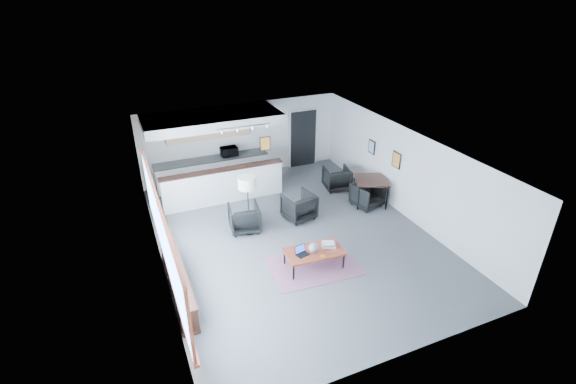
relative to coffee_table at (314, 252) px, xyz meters
name	(u,v)px	position (x,y,z in m)	size (l,w,h in m)	color
room	(294,195)	(0.10, 1.40, 0.88)	(7.02, 9.02, 2.62)	#4A4A4C
window	(162,236)	(-3.37, 0.50, 1.03)	(0.10, 5.95, 1.66)	#8CBFFF
console	(178,280)	(-3.20, 0.35, -0.10)	(0.35, 3.00, 0.80)	black
kitchenette	(214,150)	(-1.10, 5.11, 0.96)	(4.20, 1.96, 2.60)	white
doorway	(303,138)	(2.40, 5.82, 0.65)	(1.10, 0.12, 2.15)	black
track_light	(245,127)	(-0.49, 3.60, 2.11)	(1.60, 0.07, 0.15)	silver
wall_art_lower	(396,160)	(3.56, 1.80, 1.13)	(0.03, 0.38, 0.48)	black
wall_art_upper	(372,147)	(3.56, 3.10, 1.08)	(0.03, 0.34, 0.44)	black
kilim_rug	(314,266)	(0.00, 0.00, -0.42)	(2.24, 1.60, 0.01)	#693B52
coffee_table	(314,252)	(0.00, 0.00, 0.00)	(1.44, 0.84, 0.46)	maroon
laptop	(301,252)	(-0.34, 0.02, 0.10)	(0.34, 0.30, 0.21)	black
ceramic_pot	(314,248)	(-0.03, -0.04, 0.16)	(0.25, 0.25, 0.25)	gray
book_stack	(329,244)	(0.42, 0.05, 0.08)	(0.41, 0.37, 0.10)	silver
coaster	(323,256)	(0.09, -0.27, 0.04)	(0.11, 0.11, 0.01)	#E5590C
armchair_left	(244,217)	(-1.04, 2.28, 0.00)	(0.81, 0.76, 0.83)	black
armchair_right	(299,205)	(0.64, 2.29, 0.00)	(0.82, 0.77, 0.85)	black
floor_lamp	(247,185)	(-0.96, 2.09, 1.05)	(0.61, 0.61, 1.70)	black
dining_table	(371,181)	(3.06, 2.24, 0.32)	(1.26, 1.26, 0.82)	black
dining_chair_near	(368,196)	(2.88, 2.10, -0.07)	(0.68, 0.64, 0.70)	black
dining_chair_far	(337,179)	(2.60, 3.53, -0.07)	(0.68, 0.64, 0.70)	black
microwave	(229,151)	(-0.49, 5.55, 0.69)	(0.55, 0.30, 0.37)	black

